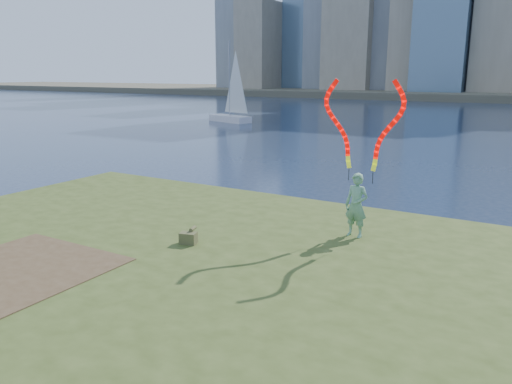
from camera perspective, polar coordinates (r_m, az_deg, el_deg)
The scene contains 6 objects.
ground at distance 11.69m, azimuth -5.29°, elevation -9.29°, with size 320.00×320.00×0.00m, color #1A2741.
grassy_knoll at distance 9.96m, azimuth -13.24°, elevation -11.70°, with size 20.00×18.00×0.80m.
dirt_patch at distance 10.84m, azimuth -25.28°, elevation -7.85°, with size 3.20×3.00×0.02m, color #47331E.
woman_with_ribbons at distance 11.56m, azimuth 11.66°, elevation 1.85°, with size 1.98×0.45×3.89m.
canvas_bag at distance 11.25m, azimuth -7.70°, elevation -5.17°, with size 0.41×0.46×0.34m.
sailboat at distance 47.13m, azimuth -2.82°, elevation 9.53°, with size 4.90×2.85×7.44m.
Camera 1 is at (6.38, -8.70, 4.52)m, focal length 35.00 mm.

